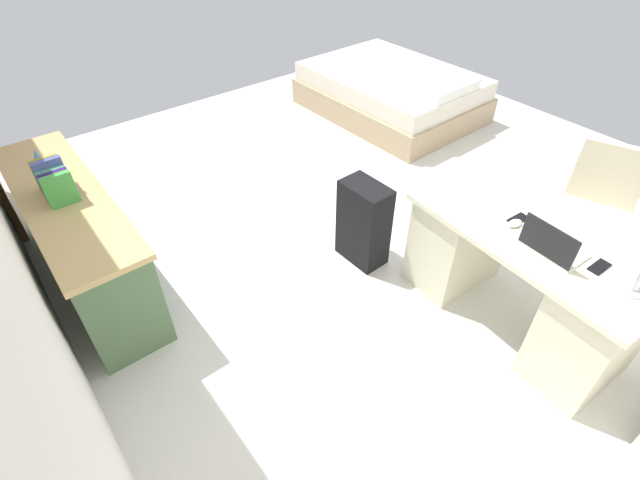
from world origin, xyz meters
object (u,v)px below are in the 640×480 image
at_px(desk, 519,277).
at_px(cell_phone_near_laptop, 599,267).
at_px(bed, 392,92).
at_px(office_chair, 590,220).
at_px(credenza, 80,239).
at_px(laptop, 552,246).
at_px(figurine_small, 37,157).
at_px(computer_mouse, 515,223).
at_px(cell_phone_by_mouse, 518,219).
at_px(suitcase_black, 364,223).

distance_m(desk, cell_phone_near_laptop, 0.51).
xyz_separation_m(desk, bed, (2.69, -1.61, -0.14)).
bearing_deg(bed, desk, 149.10).
bearing_deg(office_chair, desk, 89.91).
height_order(office_chair, credenza, office_chair).
distance_m(laptop, figurine_small, 3.31).
relative_size(office_chair, computer_mouse, 9.40).
bearing_deg(desk, computer_mouse, 12.77).
relative_size(credenza, bed, 0.93).
distance_m(bed, laptop, 3.34).
bearing_deg(bed, computer_mouse, 147.46).
relative_size(desk, bed, 0.77).
bearing_deg(office_chair, credenza, 53.95).
bearing_deg(credenza, laptop, -138.82).
bearing_deg(office_chair, cell_phone_near_laptop, 113.81).
bearing_deg(laptop, figurine_small, 35.77).
xyz_separation_m(bed, laptop, (-2.83, 1.70, 0.53)).
xyz_separation_m(credenza, figurine_small, (0.47, 0.00, 0.42)).
relative_size(cell_phone_by_mouse, figurine_small, 1.24).
bearing_deg(computer_mouse, credenza, 49.07).
relative_size(desk, computer_mouse, 14.78).
distance_m(laptop, computer_mouse, 0.27).
bearing_deg(cell_phone_near_laptop, bed, -25.20).
relative_size(credenza, cell_phone_by_mouse, 13.24).
bearing_deg(suitcase_black, laptop, -168.96).
bearing_deg(office_chair, laptop, 98.18).
distance_m(computer_mouse, cell_phone_by_mouse, 0.07).
xyz_separation_m(desk, figurine_small, (2.55, 2.02, 0.42)).
bearing_deg(laptop, office_chair, -81.82).
relative_size(office_chair, laptop, 2.91).
xyz_separation_m(credenza, suitcase_black, (-1.03, -1.67, -0.05)).
relative_size(suitcase_black, cell_phone_near_laptop, 4.77).
height_order(desk, office_chair, office_chair).
distance_m(credenza, cell_phone_near_laptop, 3.19).
relative_size(credenza, suitcase_black, 2.77).
bearing_deg(bed, cell_phone_by_mouse, 148.29).
relative_size(suitcase_black, computer_mouse, 6.49).
bearing_deg(credenza, cell_phone_by_mouse, -133.31).
bearing_deg(office_chair, figurine_small, 48.21).
height_order(suitcase_black, computer_mouse, computer_mouse).
height_order(desk, computer_mouse, computer_mouse).
bearing_deg(laptop, credenza, 41.18).
xyz_separation_m(suitcase_black, cell_phone_by_mouse, (-0.90, -0.38, 0.41)).
bearing_deg(bed, credenza, 99.69).
height_order(office_chair, figurine_small, office_chair).
xyz_separation_m(suitcase_black, laptop, (-1.18, -0.26, 0.45)).
height_order(bed, cell_phone_by_mouse, cell_phone_by_mouse).
bearing_deg(laptop, desk, -32.48).
distance_m(desk, computer_mouse, 0.38).
distance_m(desk, bed, 3.14).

